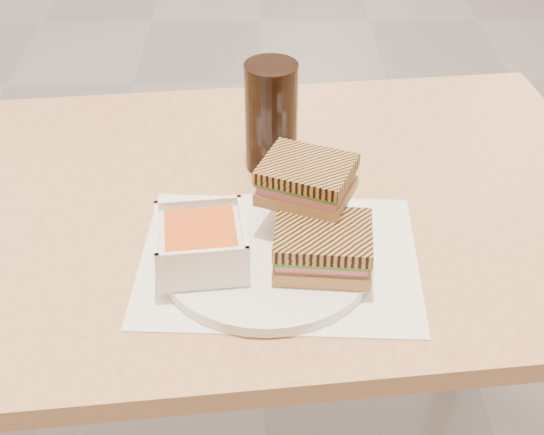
{
  "coord_description": "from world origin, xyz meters",
  "views": [
    {
      "loc": [
        -0.0,
        -2.76,
        1.39
      ],
      "look_at": [
        0.01,
        -2.0,
        0.82
      ],
      "focal_mm": 51.17,
      "sensor_mm": 36.0,
      "label": 1
    }
  ],
  "objects_px": {
    "soup_bowl": "(201,245)",
    "cola_glass": "(271,117)",
    "plate": "(267,258)",
    "panini_lower": "(323,247)",
    "main_table": "(210,265)"
  },
  "relations": [
    {
      "from": "main_table",
      "to": "cola_glass",
      "type": "distance_m",
      "value": 0.24
    },
    {
      "from": "main_table",
      "to": "soup_bowl",
      "type": "xyz_separation_m",
      "value": [
        0.0,
        -0.15,
        0.16
      ]
    },
    {
      "from": "plate",
      "to": "panini_lower",
      "type": "distance_m",
      "value": 0.08
    },
    {
      "from": "panini_lower",
      "to": "main_table",
      "type": "bearing_deg",
      "value": 134.34
    },
    {
      "from": "main_table",
      "to": "soup_bowl",
      "type": "distance_m",
      "value": 0.22
    },
    {
      "from": "soup_bowl",
      "to": "cola_glass",
      "type": "bearing_deg",
      "value": 70.1
    },
    {
      "from": "plate",
      "to": "cola_glass",
      "type": "bearing_deg",
      "value": 87.69
    },
    {
      "from": "plate",
      "to": "panini_lower",
      "type": "relative_size",
      "value": 2.14
    },
    {
      "from": "main_table",
      "to": "cola_glass",
      "type": "relative_size",
      "value": 7.62
    },
    {
      "from": "cola_glass",
      "to": "soup_bowl",
      "type": "bearing_deg",
      "value": -109.9
    },
    {
      "from": "cola_glass",
      "to": "plate",
      "type": "bearing_deg",
      "value": -92.31
    },
    {
      "from": "plate",
      "to": "cola_glass",
      "type": "relative_size",
      "value": 1.63
    },
    {
      "from": "soup_bowl",
      "to": "cola_glass",
      "type": "xyz_separation_m",
      "value": [
        0.09,
        0.25,
        0.04
      ]
    },
    {
      "from": "plate",
      "to": "panini_lower",
      "type": "xyz_separation_m",
      "value": [
        0.07,
        -0.02,
        0.03
      ]
    },
    {
      "from": "soup_bowl",
      "to": "plate",
      "type": "bearing_deg",
      "value": 10.61
    }
  ]
}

